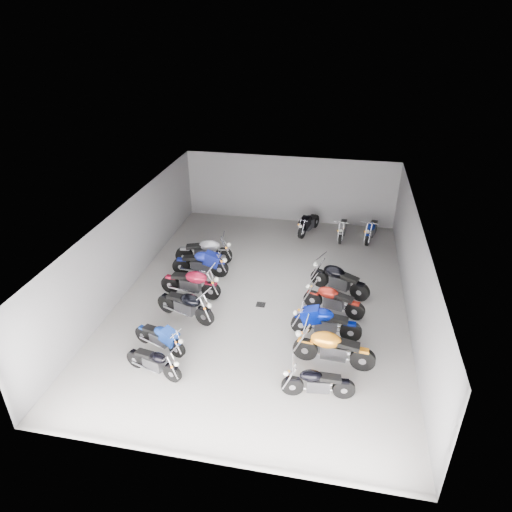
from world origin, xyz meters
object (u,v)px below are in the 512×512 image
(motorcycle_left_f, at_px, (204,251))
(motorcycle_back_d, at_px, (309,223))
(motorcycle_left_d, at_px, (191,283))
(motorcycle_back_f, at_px, (371,230))
(motorcycle_left_a, at_px, (154,362))
(motorcycle_left_e, at_px, (201,263))
(motorcycle_right_c, at_px, (325,323))
(motorcycle_back_e, at_px, (343,228))
(motorcycle_left_c, at_px, (186,305))
(motorcycle_right_d, at_px, (333,300))
(drain_grate, at_px, (261,305))
(motorcycle_right_e, at_px, (339,280))
(motorcycle_left_b, at_px, (160,337))
(motorcycle_right_a, at_px, (317,382))
(motorcycle_right_b, at_px, (333,348))

(motorcycle_left_f, distance_m, motorcycle_back_d, 5.37)
(motorcycle_left_d, distance_m, motorcycle_left_f, 2.43)
(motorcycle_left_f, xyz_separation_m, motorcycle_back_f, (6.71, 3.58, -0.08))
(motorcycle_left_a, bearing_deg, motorcycle_left_e, -160.59)
(motorcycle_left_d, relative_size, motorcycle_right_c, 1.02)
(motorcycle_left_d, distance_m, motorcycle_right_c, 5.07)
(motorcycle_right_c, distance_m, motorcycle_back_e, 7.38)
(motorcycle_left_c, relative_size, motorcycle_left_d, 0.95)
(motorcycle_left_c, bearing_deg, motorcycle_left_a, 17.01)
(motorcycle_left_f, xyz_separation_m, motorcycle_right_d, (5.28, -2.51, -0.04))
(drain_grate, bearing_deg, motorcycle_left_c, -151.13)
(drain_grate, xyz_separation_m, motorcycle_left_a, (-2.32, -3.99, 0.44))
(motorcycle_left_e, xyz_separation_m, motorcycle_right_e, (5.28, -0.24, 0.02))
(motorcycle_left_c, bearing_deg, motorcycle_left_d, -151.77)
(motorcycle_left_a, height_order, motorcycle_left_b, motorcycle_left_b)
(motorcycle_left_d, bearing_deg, motorcycle_back_e, 144.03)
(motorcycle_left_d, xyz_separation_m, motorcycle_right_c, (4.86, -1.45, -0.01))
(motorcycle_left_c, xyz_separation_m, motorcycle_left_f, (-0.49, 3.77, 0.02))
(motorcycle_left_d, distance_m, motorcycle_right_a, 6.28)
(motorcycle_left_b, height_order, motorcycle_right_b, motorcycle_right_b)
(motorcycle_right_b, relative_size, motorcycle_right_c, 1.07)
(motorcycle_left_b, distance_m, motorcycle_right_c, 5.11)
(motorcycle_right_a, xyz_separation_m, motorcycle_right_e, (0.38, 5.26, 0.08))
(motorcycle_left_b, distance_m, motorcycle_left_f, 5.45)
(motorcycle_right_b, distance_m, motorcycle_right_c, 1.28)
(motorcycle_left_b, relative_size, motorcycle_back_d, 0.95)
(drain_grate, bearing_deg, motorcycle_left_f, 138.05)
(motorcycle_back_e, bearing_deg, motorcycle_left_c, 61.23)
(drain_grate, bearing_deg, motorcycle_left_a, -120.16)
(drain_grate, height_order, motorcycle_right_d, motorcycle_right_d)
(motorcycle_left_e, xyz_separation_m, motorcycle_back_e, (5.29, 4.46, -0.08))
(motorcycle_right_e, bearing_deg, motorcycle_back_f, 9.39)
(drain_grate, height_order, motorcycle_right_b, motorcycle_right_b)
(motorcycle_right_d, distance_m, motorcycle_back_e, 6.02)
(motorcycle_left_a, bearing_deg, motorcycle_left_d, -160.63)
(motorcycle_left_f, relative_size, motorcycle_right_a, 1.18)
(drain_grate, bearing_deg, motorcycle_right_c, -30.47)
(motorcycle_right_d, distance_m, motorcycle_right_e, 1.32)
(motorcycle_left_c, distance_m, motorcycle_back_d, 8.21)
(drain_grate, relative_size, motorcycle_right_a, 0.16)
(motorcycle_left_a, relative_size, motorcycle_right_d, 0.86)
(motorcycle_left_e, distance_m, motorcycle_right_d, 5.37)
(motorcycle_left_d, height_order, motorcycle_back_d, motorcycle_left_d)
(motorcycle_right_c, bearing_deg, motorcycle_right_a, -177.82)
(motorcycle_left_f, height_order, motorcycle_right_a, motorcycle_left_f)
(motorcycle_left_d, relative_size, motorcycle_right_b, 0.96)
(motorcycle_right_a, height_order, motorcycle_right_d, motorcycle_right_d)
(motorcycle_right_a, bearing_deg, motorcycle_back_f, -15.77)
(motorcycle_right_a, distance_m, motorcycle_right_e, 5.27)
(motorcycle_right_d, bearing_deg, motorcycle_left_c, 120.50)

